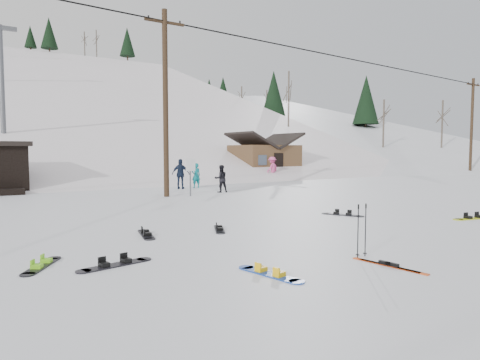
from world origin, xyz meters
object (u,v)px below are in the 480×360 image
hero_snowboard (270,273)px  cabin (264,160)px  hero_skis (389,265)px  utility_pole (166,101)px

hero_snowboard → cabin: bearing=-47.0°
cabin → hero_snowboard: bearing=-125.2°
cabin → hero_skis: bearing=-120.4°
cabin → utility_pole: bearing=-142.4°
utility_pole → cabin: 16.71m
cabin → hero_snowboard: (-16.54, -23.43, -1.46)m
cabin → hero_skis: cabin is taller
utility_pole → hero_skis: 15.00m
cabin → hero_skis: 28.11m
utility_pole → hero_skis: (-1.22, -14.20, -4.66)m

